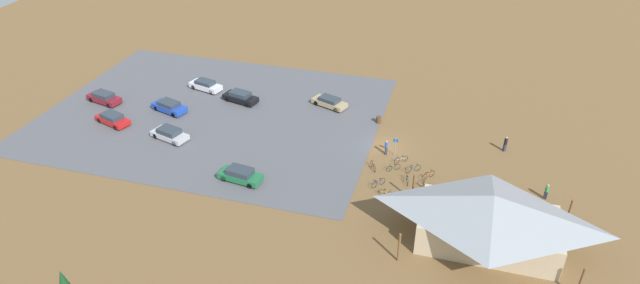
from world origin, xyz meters
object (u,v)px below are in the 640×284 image
Objects in this scene: bicycle_white_yard_center at (401,159)px; car_red_front_row at (113,119)px; bicycle_silver_front_row at (407,179)px; car_tan_by_curb at (329,102)px; bicycle_green_lone_west at (393,168)px; bicycle_yellow_yard_right at (386,193)px; bicycle_teal_near_sign at (413,169)px; bicycle_black_yard_left at (425,185)px; lot_sign at (395,144)px; car_green_inner_stall at (240,175)px; bike_pavilion at (490,216)px; car_white_mid_lot at (206,85)px; car_maroon_near_entry at (104,98)px; visitor_at_bikes at (547,191)px; bicycle_orange_trailside at (428,175)px; bicycle_blue_back_row at (378,183)px; trash_bin at (379,120)px; car_silver_end_stall at (170,134)px; car_black_second_row at (240,97)px; visitor_by_pavilion at (386,147)px; bicycle_red_mid_cluster at (373,166)px; visitor_near_lot at (505,144)px; car_blue_back_corner at (169,106)px.

car_red_front_row is (34.69, 1.33, 0.35)m from bicycle_white_yard_center.
car_tan_by_curb reaches higher than bicycle_silver_front_row.
bicycle_green_lone_west reaches higher than bicycle_yellow_yard_right.
bicycle_silver_front_row is 2.13m from bicycle_teal_near_sign.
bicycle_black_yard_left reaches higher than bicycle_yellow_yard_right.
car_green_inner_stall is at bearing 32.52° from lot_sign.
bike_pavilion is 6.56× the size of lot_sign.
car_tan_by_curb is (10.27, -16.52, 0.32)m from bicycle_yellow_yard_right.
car_tan_by_curb is 17.33m from car_white_mid_lot.
bicycle_yellow_yard_right is 0.33× the size of car_maroon_near_entry.
visitor_at_bikes is at bearing -124.07° from bike_pavilion.
bicycle_blue_back_row is at bearing 30.69° from bicycle_orange_trailside.
car_maroon_near_entry is at bearing -2.90° from lot_sign.
trash_bin is 12.89m from bicycle_blue_back_row.
trash_bin is 0.19× the size of car_silver_end_stall.
bicycle_blue_back_row is 24.43m from car_black_second_row.
car_white_mid_lot is 27.74m from visitor_by_pavilion.
bicycle_teal_near_sign is 0.88× the size of visitor_by_pavilion.
car_red_front_row is (32.07, -0.77, 0.35)m from bicycle_red_mid_cluster.
car_white_mid_lot is at bearing 0.08° from car_tan_by_curb.
car_green_inner_stall is at bearing 54.24° from trash_bin.
bicycle_black_yard_left is 0.93× the size of visitor_by_pavilion.
bicycle_silver_front_row is 2.47m from bicycle_green_lone_west.
bicycle_green_lone_west is at bearing 32.60° from visitor_near_lot.
bicycle_teal_near_sign is (-1.49, 1.39, 0.02)m from bicycle_white_yard_center.
bicycle_red_mid_cluster is at bearing -68.58° from bicycle_blue_back_row.
bicycle_white_yard_center is (-2.61, -2.10, -0.00)m from bicycle_red_mid_cluster.
trash_bin is 32.09m from car_red_front_row.
car_tan_by_curb is 1.01× the size of car_white_mid_lot.
car_blue_back_corner is (29.21, -9.66, 0.38)m from bicycle_yellow_yard_right.
car_silver_end_stall is (29.35, -1.35, 0.37)m from bicycle_black_yard_left.
visitor_near_lot is at bearing -143.40° from bicycle_teal_near_sign.
bicycle_yellow_yard_right is (-0.07, 4.60, 0.00)m from bicycle_green_lone_west.
car_maroon_near_entry is at bearing 2.65° from visitor_near_lot.
bicycle_orange_trailside is 1.03× the size of bicycle_white_yard_center.
car_black_second_row is (19.52, -10.30, 0.39)m from bicycle_red_mid_cluster.
bicycle_black_yard_left is at bearing -168.48° from bicycle_blue_back_row.
car_blue_back_corner is (25.76, 4.45, 0.29)m from trash_bin.
visitor_by_pavilion is 16.75m from visitor_at_bikes.
car_red_front_row is (30.77, 9.09, 0.26)m from trash_bin.
bicycle_black_yard_left is at bearing 7.71° from visitor_at_bikes.
bicycle_green_lone_west is at bearing 109.58° from trash_bin.
car_white_mid_lot is (24.15, -2.39, 0.28)m from trash_bin.
visitor_at_bikes reaches higher than car_red_front_row.
bicycle_silver_front_row is 1.05× the size of bicycle_black_yard_left.
car_green_inner_stall is at bearing 34.16° from visitor_by_pavilion.
car_maroon_near_entry is (12.72, -5.78, 0.02)m from car_silver_end_stall.
bicycle_green_lone_west is 1.03× the size of bicycle_white_yard_center.
bicycle_red_mid_cluster reaches higher than bicycle_green_lone_west.
visitor_near_lot reaches higher than bicycle_green_lone_west.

